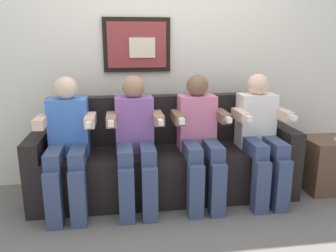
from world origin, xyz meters
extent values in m
plane|color=#66605B|center=(0.00, 0.00, 0.00)|extent=(6.16, 6.16, 0.00)
cube|color=silver|center=(0.00, 0.77, 1.30)|extent=(4.74, 0.05, 2.60)
cube|color=black|center=(-0.21, 0.72, 1.35)|extent=(0.63, 0.03, 0.50)
cube|color=maroon|center=(-0.21, 0.71, 1.35)|extent=(0.55, 0.02, 0.42)
cube|color=beige|center=(-0.17, 0.70, 1.32)|extent=(0.24, 0.02, 0.18)
cube|color=black|center=(0.00, 0.29, 0.23)|extent=(2.06, 0.58, 0.45)
cube|color=black|center=(0.00, 0.51, 0.68)|extent=(2.06, 0.14, 0.45)
cube|color=black|center=(-1.10, 0.29, 0.31)|extent=(0.14, 0.58, 0.62)
cube|color=black|center=(1.10, 0.29, 0.31)|extent=(0.14, 0.58, 0.62)
cube|color=#3F72CC|center=(-0.82, 0.28, 0.69)|extent=(0.32, 0.20, 0.48)
sphere|color=beige|center=(-0.82, 0.28, 1.02)|extent=(0.19, 0.19, 0.19)
cube|color=#38476B|center=(-0.91, 0.08, 0.51)|extent=(0.12, 0.40, 0.12)
cube|color=#38476B|center=(-0.73, 0.08, 0.51)|extent=(0.12, 0.40, 0.12)
cube|color=#38476B|center=(-0.91, -0.12, 0.23)|extent=(0.12, 0.12, 0.45)
cube|color=#38476B|center=(-0.73, -0.12, 0.23)|extent=(0.12, 0.12, 0.45)
cube|color=beige|center=(-1.01, 0.16, 0.77)|extent=(0.08, 0.28, 0.08)
cube|color=beige|center=(-0.63, 0.16, 0.77)|extent=(0.08, 0.28, 0.08)
cube|color=white|center=(-0.63, 0.00, 0.78)|extent=(0.04, 0.13, 0.04)
cube|color=#8C59A5|center=(-0.27, 0.28, 0.69)|extent=(0.32, 0.20, 0.48)
sphere|color=#9E7556|center=(-0.27, 0.28, 1.02)|extent=(0.19, 0.19, 0.19)
cube|color=#38476B|center=(-0.36, 0.08, 0.51)|extent=(0.12, 0.40, 0.12)
cube|color=#38476B|center=(-0.18, 0.08, 0.51)|extent=(0.12, 0.40, 0.12)
cube|color=#38476B|center=(-0.36, -0.12, 0.23)|extent=(0.12, 0.12, 0.45)
cube|color=#38476B|center=(-0.18, -0.12, 0.23)|extent=(0.12, 0.12, 0.45)
cube|color=#9E7556|center=(-0.46, 0.16, 0.77)|extent=(0.08, 0.28, 0.08)
cube|color=#9E7556|center=(-0.08, 0.16, 0.77)|extent=(0.08, 0.28, 0.08)
cube|color=white|center=(-0.08, 0.00, 0.78)|extent=(0.04, 0.13, 0.04)
cube|color=white|center=(-0.46, 0.00, 0.78)|extent=(0.04, 0.10, 0.04)
cube|color=pink|center=(0.27, 0.28, 0.69)|extent=(0.32, 0.20, 0.48)
sphere|color=brown|center=(0.27, 0.28, 1.02)|extent=(0.19, 0.19, 0.19)
cube|color=#38476B|center=(0.18, 0.08, 0.51)|extent=(0.12, 0.40, 0.12)
cube|color=#38476B|center=(0.36, 0.08, 0.51)|extent=(0.12, 0.40, 0.12)
cube|color=#38476B|center=(0.18, -0.12, 0.23)|extent=(0.12, 0.12, 0.45)
cube|color=#38476B|center=(0.36, -0.12, 0.23)|extent=(0.12, 0.12, 0.45)
cube|color=brown|center=(0.08, 0.16, 0.77)|extent=(0.08, 0.28, 0.08)
cube|color=brown|center=(0.46, 0.16, 0.77)|extent=(0.08, 0.28, 0.08)
cube|color=white|center=(0.46, 0.00, 0.78)|extent=(0.04, 0.13, 0.04)
cube|color=white|center=(0.08, 0.00, 0.78)|extent=(0.04, 0.10, 0.04)
cube|color=white|center=(0.82, 0.28, 0.69)|extent=(0.32, 0.20, 0.48)
sphere|color=beige|center=(0.82, 0.28, 1.02)|extent=(0.19, 0.19, 0.19)
cube|color=#38476B|center=(0.73, 0.08, 0.51)|extent=(0.12, 0.40, 0.12)
cube|color=#38476B|center=(0.91, 0.08, 0.51)|extent=(0.12, 0.40, 0.12)
cube|color=#38476B|center=(0.73, -0.12, 0.23)|extent=(0.12, 0.12, 0.45)
cube|color=#38476B|center=(0.91, -0.12, 0.23)|extent=(0.12, 0.12, 0.45)
cube|color=beige|center=(0.63, 0.16, 0.77)|extent=(0.08, 0.28, 0.08)
cube|color=beige|center=(1.01, 0.16, 0.77)|extent=(0.08, 0.28, 0.08)
cube|color=white|center=(1.01, 0.00, 0.78)|extent=(0.04, 0.13, 0.04)
cube|color=white|center=(0.63, 0.00, 0.78)|extent=(0.04, 0.10, 0.04)
cube|color=brown|center=(1.52, 0.22, 0.25)|extent=(0.40, 0.40, 0.50)
camera|label=1|loc=(-0.39, -2.53, 1.40)|focal=35.91mm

